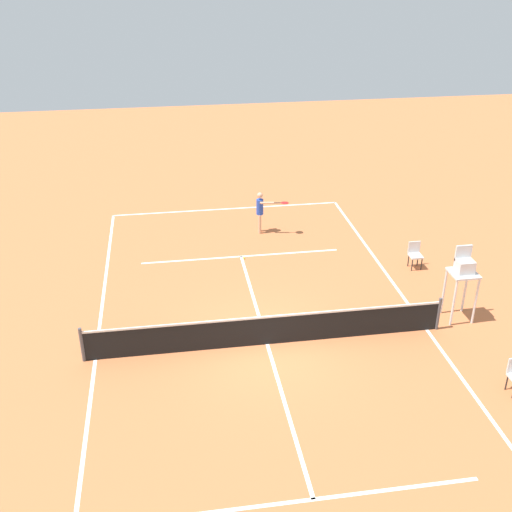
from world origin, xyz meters
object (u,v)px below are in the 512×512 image
courtside_chair_mid (415,254)px  umpire_chair (463,272)px  player_serving (261,209)px  tennis_ball (244,258)px

courtside_chair_mid → umpire_chair: bearing=90.4°
player_serving → umpire_chair: (-4.96, 7.23, 0.59)m
tennis_ball → courtside_chair_mid: (-5.94, 1.57, 0.50)m
tennis_ball → umpire_chair: 7.93m
tennis_ball → umpire_chair: umpire_chair is taller
courtside_chair_mid → tennis_ball: bearing=-14.8°
player_serving → tennis_ball: 2.65m
player_serving → courtside_chair_mid: size_ratio=1.79×
umpire_chair → tennis_ball: bearing=-39.9°
umpire_chair → player_serving: bearing=-55.5°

